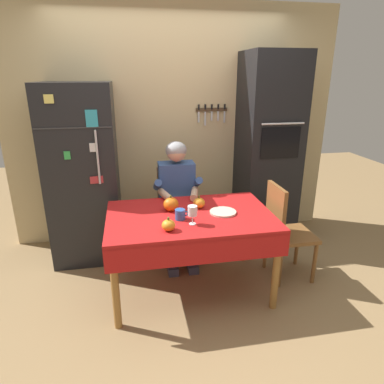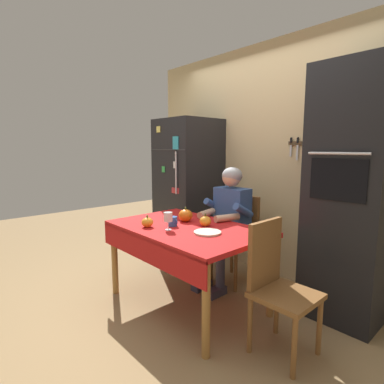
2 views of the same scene
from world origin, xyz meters
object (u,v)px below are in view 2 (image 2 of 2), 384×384
at_px(wall_oven, 352,195).
at_px(coffee_mug, 173,221).
at_px(refrigerator, 188,190).
at_px(seated_person, 228,217).
at_px(pumpkin_medium, 147,222).
at_px(pumpkin_large, 205,221).
at_px(serving_tray, 207,232).
at_px(dining_table, 185,236).
at_px(chair_behind_person, 239,234).
at_px(wine_glass, 168,217).
at_px(pumpkin_small, 186,215).
at_px(chair_right_side, 276,281).

bearing_deg(wall_oven, coffee_mug, -139.29).
height_order(refrigerator, seated_person, refrigerator).
bearing_deg(pumpkin_medium, coffee_mug, 57.88).
bearing_deg(coffee_mug, refrigerator, 132.05).
relative_size(pumpkin_large, serving_tray, 0.51).
distance_m(dining_table, seated_person, 0.61).
bearing_deg(seated_person, refrigerator, 163.23).
relative_size(wall_oven, chair_behind_person, 2.26).
bearing_deg(pumpkin_medium, seated_person, 77.31).
bearing_deg(dining_table, wall_oven, 41.31).
xyz_separation_m(coffee_mug, pumpkin_medium, (-0.12, -0.19, 0.00)).
xyz_separation_m(refrigerator, wine_glass, (0.93, -1.06, -0.05)).
distance_m(refrigerator, coffee_mug, 1.28).
height_order(pumpkin_medium, serving_tray, pumpkin_medium).
bearing_deg(pumpkin_small, wall_oven, 33.26).
bearing_deg(pumpkin_large, chair_behind_person, 101.28).
relative_size(chair_right_side, pumpkin_small, 6.62).
height_order(pumpkin_medium, pumpkin_small, pumpkin_small).
bearing_deg(serving_tray, chair_behind_person, 111.15).
distance_m(dining_table, chair_right_side, 0.91).
bearing_deg(seated_person, serving_tray, -63.07).
bearing_deg(refrigerator, coffee_mug, -47.95).
distance_m(wall_oven, seated_person, 1.16).
bearing_deg(chair_right_side, seated_person, 149.97).
bearing_deg(pumpkin_small, chair_right_side, -3.64).
bearing_deg(dining_table, pumpkin_large, 55.81).
relative_size(refrigerator, serving_tray, 7.90).
relative_size(chair_behind_person, seated_person, 0.75).
bearing_deg(serving_tray, pumpkin_medium, -152.89).
height_order(wall_oven, coffee_mug, wall_oven).
distance_m(wall_oven, pumpkin_large, 1.25).
relative_size(chair_behind_person, wine_glass, 5.99).
distance_m(wall_oven, coffee_mug, 1.54).
height_order(wall_oven, dining_table, wall_oven).
distance_m(dining_table, coffee_mug, 0.17).
height_order(wall_oven, seated_person, wall_oven).
xyz_separation_m(wall_oven, serving_tray, (-0.77, -0.92, -0.30)).
bearing_deg(pumpkin_small, refrigerator, 137.03).
relative_size(seated_person, pumpkin_large, 10.82).
xyz_separation_m(seated_person, pumpkin_small, (-0.13, -0.47, 0.06)).
bearing_deg(chair_behind_person, refrigerator, 174.42).
distance_m(pumpkin_large, pumpkin_medium, 0.52).
distance_m(refrigerator, chair_right_side, 2.06).
distance_m(chair_right_side, wine_glass, 1.01).
xyz_separation_m(dining_table, pumpkin_medium, (-0.22, -0.26, 0.13)).
relative_size(pumpkin_medium, serving_tray, 0.48).
relative_size(wine_glass, pumpkin_small, 1.11).
xyz_separation_m(wall_oven, coffee_mug, (-1.15, -0.99, -0.27)).
relative_size(wall_oven, serving_tray, 9.22).
bearing_deg(serving_tray, wall_oven, 50.26).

